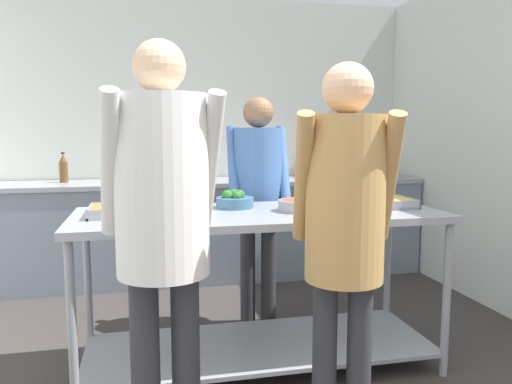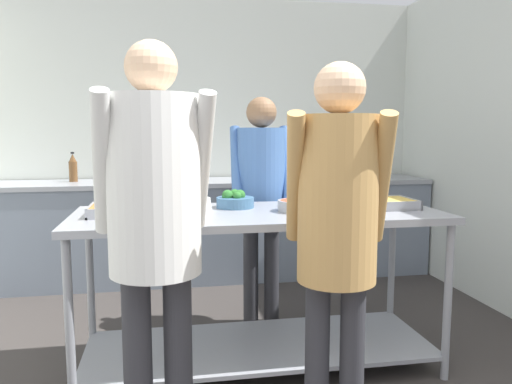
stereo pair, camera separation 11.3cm
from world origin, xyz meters
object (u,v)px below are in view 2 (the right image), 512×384
at_px(serving_tray_roast, 373,204).
at_px(water_bottle, 73,168).
at_px(guest_serving_left, 337,216).
at_px(cook_behind_counter, 261,186).
at_px(guest_serving_right, 155,207).
at_px(plate_stack, 190,205).
at_px(broccoli_bowl, 235,201).
at_px(sauce_pan, 299,205).
at_px(serving_tray_vegetables, 126,210).

distance_m(serving_tray_roast, water_bottle, 2.80).
xyz_separation_m(guest_serving_left, cook_behind_counter, (-0.04, 1.45, -0.03)).
bearing_deg(guest_serving_right, cook_behind_counter, 62.37).
bearing_deg(cook_behind_counter, guest_serving_left, -88.45).
relative_size(plate_stack, guest_serving_right, 0.14).
xyz_separation_m(broccoli_bowl, serving_tray_roast, (0.80, -0.17, -0.02)).
distance_m(sauce_pan, water_bottle, 2.51).
relative_size(sauce_pan, guest_serving_left, 0.23).
distance_m(cook_behind_counter, water_bottle, 1.96).
distance_m(guest_serving_left, cook_behind_counter, 1.45).
distance_m(broccoli_bowl, guest_serving_left, 1.03).
distance_m(sauce_pan, guest_serving_left, 0.79).
bearing_deg(guest_serving_left, sauce_pan, 86.22).
height_order(serving_tray_vegetables, plate_stack, plate_stack).
distance_m(plate_stack, guest_serving_left, 1.07).
bearing_deg(serving_tray_vegetables, broccoli_bowl, 12.20).
xyz_separation_m(serving_tray_vegetables, broccoli_bowl, (0.62, 0.13, 0.02)).
relative_size(plate_stack, broccoli_bowl, 1.11).
height_order(serving_tray_vegetables, guest_serving_left, guest_serving_left).
bearing_deg(serving_tray_roast, cook_behind_counter, 130.96).
distance_m(guest_serving_left, water_bottle, 3.13).
height_order(broccoli_bowl, sauce_pan, broccoli_bowl).
height_order(cook_behind_counter, water_bottle, cook_behind_counter).
distance_m(sauce_pan, guest_serving_right, 1.05).
height_order(serving_tray_roast, cook_behind_counter, cook_behind_counter).
relative_size(plate_stack, serving_tray_roast, 0.52).
bearing_deg(sauce_pan, plate_stack, 167.94).
xyz_separation_m(broccoli_bowl, guest_serving_right, (-0.45, -0.87, 0.11)).
height_order(sauce_pan, cook_behind_counter, cook_behind_counter).
distance_m(plate_stack, guest_serving_right, 0.83).
bearing_deg(cook_behind_counter, sauce_pan, -82.29).
xyz_separation_m(serving_tray_roast, guest_serving_left, (-0.51, -0.81, 0.08)).
xyz_separation_m(serving_tray_roast, cook_behind_counter, (-0.55, 0.64, 0.05)).
bearing_deg(plate_stack, serving_tray_roast, -5.20).
relative_size(guest_serving_left, cook_behind_counter, 1.03).
bearing_deg(guest_serving_right, serving_tray_roast, 29.27).
height_order(guest_serving_left, cook_behind_counter, guest_serving_left).
height_order(plate_stack, broccoli_bowl, broccoli_bowl).
relative_size(guest_serving_left, guest_serving_right, 0.95).
bearing_deg(broccoli_bowl, sauce_pan, -30.46).
xyz_separation_m(guest_serving_left, water_bottle, (-1.51, 2.75, 0.02)).
distance_m(plate_stack, serving_tray_roast, 1.08).
height_order(plate_stack, cook_behind_counter, cook_behind_counter).
bearing_deg(broccoli_bowl, cook_behind_counter, 61.88).
height_order(plate_stack, sauce_pan, plate_stack).
distance_m(broccoli_bowl, serving_tray_roast, 0.82).
bearing_deg(guest_serving_right, sauce_pan, 40.23).
height_order(guest_serving_right, cook_behind_counter, guest_serving_right).
bearing_deg(plate_stack, sauce_pan, -12.06).
bearing_deg(plate_stack, guest_serving_left, -58.43).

